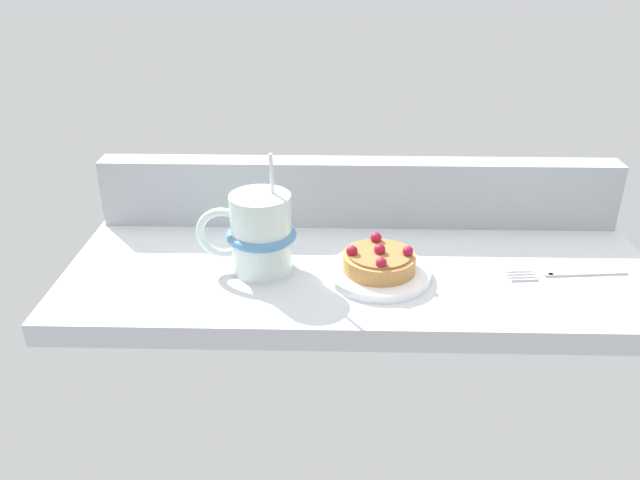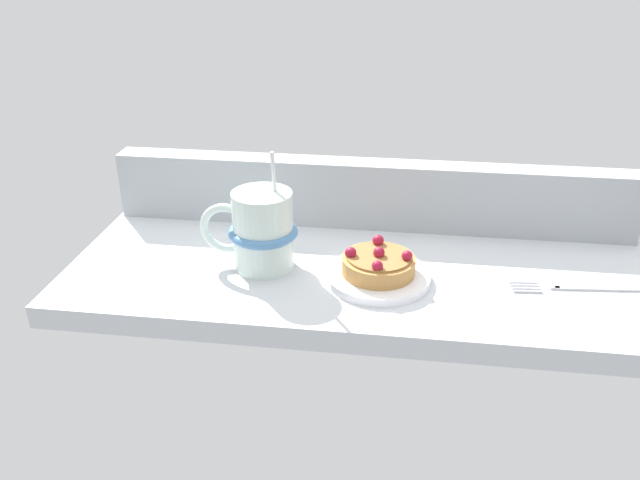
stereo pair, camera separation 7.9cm
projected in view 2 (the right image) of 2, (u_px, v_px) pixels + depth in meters
ground_plane at (362, 276)px, 83.82cm from camera, size 76.32×30.62×2.88cm
window_rail_back at (370, 194)px, 92.76cm from camera, size 74.79×4.23×9.76cm
dessert_plate at (378, 277)px, 79.76cm from camera, size 13.08×13.08×1.08cm
raspberry_tart at (378, 264)px, 78.94cm from camera, size 9.12×9.12×3.58cm
coffee_mug at (261, 230)px, 81.03cm from camera, size 12.74×8.92×15.70cm
dessert_fork at (573, 287)px, 77.81cm from camera, size 15.58×2.96×0.60cm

